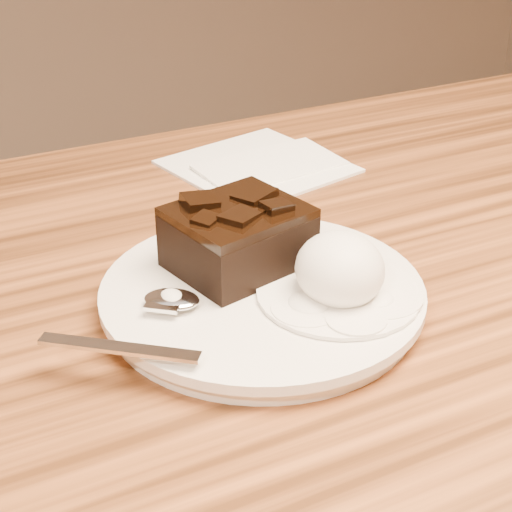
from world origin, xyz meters
name	(u,v)px	position (x,y,z in m)	size (l,w,h in m)	color
plate	(262,298)	(-0.12, 0.02, 0.76)	(0.24, 0.24, 0.02)	white
brownie	(238,242)	(-0.12, 0.05, 0.79)	(0.09, 0.08, 0.04)	black
ice_cream_scoop	(340,269)	(-0.08, -0.02, 0.79)	(0.06, 0.07, 0.05)	white
melt_puddle	(338,294)	(-0.08, -0.02, 0.77)	(0.12, 0.12, 0.00)	white
spoon	(172,302)	(-0.19, 0.02, 0.77)	(0.03, 0.16, 0.01)	silver
napkin	(257,165)	(0.00, 0.26, 0.75)	(0.16, 0.16, 0.01)	white
crumb_a	(210,293)	(-0.16, 0.02, 0.77)	(0.01, 0.01, 0.00)	black
crumb_b	(289,267)	(-0.09, 0.03, 0.77)	(0.01, 0.01, 0.00)	black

